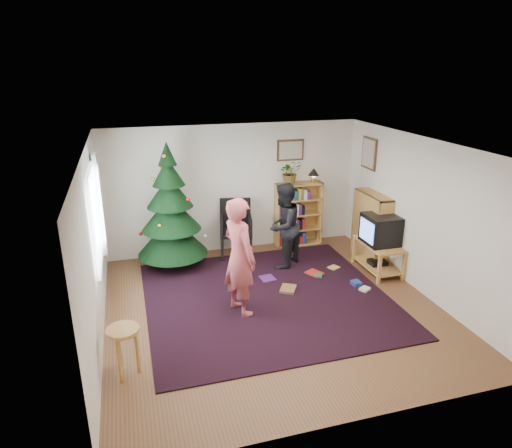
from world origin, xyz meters
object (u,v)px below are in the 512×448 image
object	(u,v)px
tv_stand	(378,254)
person_by_chair	(283,226)
bookshelf_back	(298,214)
stool	(124,339)
armchair	(234,225)
crt_tv	(380,229)
picture_right	(369,153)
person_standing	(239,257)
picture_back	(290,150)
potted_plant	(290,172)
bookshelf_right	(371,227)
christmas_tree	(171,216)
table_lamp	(314,173)

from	to	relation	value
tv_stand	person_by_chair	size ratio (longest dim) A/B	0.61
bookshelf_back	stool	xyz separation A→B (m)	(-3.51, -3.38, -0.16)
armchair	person_by_chair	size ratio (longest dim) A/B	0.69
crt_tv	armchair	world-z (taller)	armchair
picture_right	person_by_chair	world-z (taller)	picture_right
bookshelf_back	person_standing	bearing A→B (deg)	-128.19
picture_back	bookshelf_back	size ratio (longest dim) A/B	0.42
picture_right	potted_plant	distance (m)	1.54
bookshelf_right	potted_plant	size ratio (longest dim) A/B	2.70
picture_right	person_by_chair	size ratio (longest dim) A/B	0.38
potted_plant	bookshelf_back	bearing A→B (deg)	0.00
picture_right	christmas_tree	distance (m)	3.90
armchair	person_by_chair	distance (m)	1.11
stool	table_lamp	size ratio (longest dim) A/B	2.21
picture_right	tv_stand	size ratio (longest dim) A/B	0.62
picture_back	person_by_chair	world-z (taller)	picture_back
bookshelf_right	table_lamp	distance (m)	1.57
picture_back	bookshelf_back	bearing A→B (deg)	-40.62
christmas_tree	person_standing	distance (m)	2.11
bookshelf_back	picture_back	bearing A→B (deg)	139.38
christmas_tree	bookshelf_back	distance (m)	2.64
crt_tv	stool	bearing A→B (deg)	-158.43
picture_right	bookshelf_back	size ratio (longest dim) A/B	0.46
bookshelf_right	stool	xyz separation A→B (m)	(-4.54, -2.26, -0.16)
crt_tv	picture_right	bearing A→B (deg)	76.10
bookshelf_back	bookshelf_right	xyz separation A→B (m)	(1.03, -1.11, 0.00)
stool	crt_tv	bearing A→B (deg)	21.57
bookshelf_back	stool	size ratio (longest dim) A/B	2.01
potted_plant	picture_right	bearing A→B (deg)	-23.34
christmas_tree	potted_plant	xyz separation A→B (m)	(2.40, 0.36, 0.58)
christmas_tree	stool	bearing A→B (deg)	-106.73
person_standing	bookshelf_back	bearing A→B (deg)	-59.07
person_by_chair	stool	bearing A→B (deg)	-0.49
crt_tv	person_by_chair	bearing A→B (deg)	156.74
armchair	potted_plant	world-z (taller)	potted_plant
bookshelf_back	table_lamp	world-z (taller)	table_lamp
picture_right	bookshelf_right	xyz separation A→B (m)	(-0.14, -0.52, -1.29)
potted_plant	table_lamp	bearing A→B (deg)	0.00
stool	armchair	bearing A→B (deg)	56.75
armchair	bookshelf_back	bearing A→B (deg)	17.13
picture_back	armchair	xyz separation A→B (m)	(-1.22, -0.26, -1.35)
stool	person_by_chair	distance (m)	3.75
crt_tv	bookshelf_back	bearing A→B (deg)	119.13
person_standing	crt_tv	bearing A→B (deg)	-96.81
table_lamp	christmas_tree	bearing A→B (deg)	-173.01
potted_plant	stool	bearing A→B (deg)	-134.39
person_by_chair	picture_back	bearing A→B (deg)	-155.91
crt_tv	table_lamp	distance (m)	1.87
potted_plant	table_lamp	size ratio (longest dim) A/B	1.65
stool	bookshelf_back	bearing A→B (deg)	43.92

